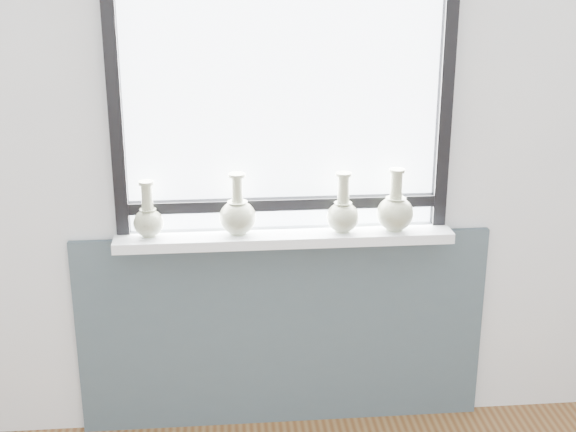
{
  "coord_description": "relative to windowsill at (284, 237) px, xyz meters",
  "views": [
    {
      "loc": [
        -0.26,
        -1.23,
        1.98
      ],
      "look_at": [
        0.0,
        1.55,
        1.02
      ],
      "focal_mm": 50.0,
      "sensor_mm": 36.0,
      "label": 1
    }
  ],
  "objects": [
    {
      "name": "back_wall",
      "position": [
        0.0,
        0.1,
        0.42
      ],
      "size": [
        3.6,
        0.02,
        2.6
      ],
      "primitive_type": "cube",
      "color": "silver",
      "rests_on": "ground"
    },
    {
      "name": "apron_panel",
      "position": [
        0.0,
        0.07,
        -0.45
      ],
      "size": [
        1.7,
        0.03,
        0.86
      ],
      "primitive_type": "cube",
      "color": "#3D4C55",
      "rests_on": "ground"
    },
    {
      "name": "windowsill",
      "position": [
        0.0,
        0.0,
        0.0
      ],
      "size": [
        1.32,
        0.18,
        0.04
      ],
      "primitive_type": "cube",
      "color": "white",
      "rests_on": "apron_panel"
    },
    {
      "name": "window",
      "position": [
        0.0,
        0.06,
        0.56
      ],
      "size": [
        1.3,
        0.06,
        1.05
      ],
      "color": "black",
      "rests_on": "windowsill"
    },
    {
      "name": "vase_a",
      "position": [
        -0.52,
        0.0,
        0.09
      ],
      "size": [
        0.12,
        0.12,
        0.22
      ],
      "rotation": [
        0.0,
        0.0,
        0.26
      ],
      "color": "#9BA183",
      "rests_on": "windowsill"
    },
    {
      "name": "vase_b",
      "position": [
        -0.18,
        -0.0,
        0.1
      ],
      "size": [
        0.14,
        0.14,
        0.24
      ],
      "rotation": [
        0.0,
        0.0,
        0.06
      ],
      "color": "#9BA183",
      "rests_on": "windowsill"
    },
    {
      "name": "vase_c",
      "position": [
        0.23,
        -0.02,
        0.1
      ],
      "size": [
        0.13,
        0.13,
        0.24
      ],
      "rotation": [
        0.0,
        0.0,
        -0.34
      ],
      "color": "#9BA183",
      "rests_on": "windowsill"
    },
    {
      "name": "vase_d",
      "position": [
        0.44,
        -0.02,
        0.1
      ],
      "size": [
        0.15,
        0.15,
        0.25
      ],
      "rotation": [
        0.0,
        0.0,
        0.08
      ],
      "color": "#9BA183",
      "rests_on": "windowsill"
    }
  ]
}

